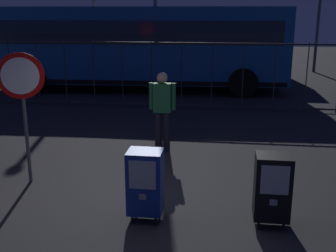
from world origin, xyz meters
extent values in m
plane|color=#262628|center=(0.00, 0.00, 0.00)|extent=(60.00, 60.00, 0.00)
cylinder|color=black|center=(1.79, -0.63, 0.06)|extent=(0.04, 0.04, 0.12)
cylinder|color=black|center=(2.12, -0.63, 0.06)|extent=(0.04, 0.04, 0.12)
cylinder|color=black|center=(1.79, -0.35, 0.06)|extent=(0.04, 0.04, 0.12)
cylinder|color=black|center=(2.12, -0.35, 0.06)|extent=(0.04, 0.04, 0.12)
cube|color=black|center=(1.95, -0.49, 0.57)|extent=(0.48, 0.40, 0.90)
cube|color=#B2B7BF|center=(1.95, -0.70, 0.75)|extent=(0.36, 0.01, 0.40)
cube|color=gray|center=(1.95, -0.70, 0.43)|extent=(0.10, 0.02, 0.08)
cylinder|color=black|center=(0.05, -0.69, 0.06)|extent=(0.04, 0.04, 0.12)
cylinder|color=black|center=(0.38, -0.69, 0.06)|extent=(0.04, 0.04, 0.12)
cylinder|color=black|center=(0.05, -0.41, 0.06)|extent=(0.04, 0.04, 0.12)
cylinder|color=black|center=(0.38, -0.41, 0.06)|extent=(0.04, 0.04, 0.12)
cube|color=navy|center=(0.21, -0.55, 0.57)|extent=(0.48, 0.40, 0.90)
cube|color=#B2B7BF|center=(0.21, -0.76, 0.75)|extent=(0.36, 0.01, 0.40)
cube|color=gray|center=(0.21, -0.76, 0.43)|extent=(0.10, 0.02, 0.08)
cylinder|color=#4C4F54|center=(-2.02, 0.52, 1.10)|extent=(0.06, 0.06, 2.20)
cylinder|color=red|center=(-2.02, 0.50, 1.85)|extent=(0.71, 0.31, 0.76)
cylinder|color=white|center=(-2.02, 0.49, 1.85)|extent=(0.56, 0.23, 0.60)
cylinder|color=black|center=(-0.07, 2.44, 0.42)|extent=(0.14, 0.14, 0.85)
cylinder|color=black|center=(0.11, 2.44, 0.42)|extent=(0.14, 0.14, 0.85)
cube|color=#1E5933|center=(0.02, 2.44, 1.15)|extent=(0.36, 0.20, 0.60)
sphere|color=tan|center=(0.02, 2.44, 1.56)|extent=(0.22, 0.22, 0.22)
cylinder|color=#1E5933|center=(-0.21, 2.44, 1.18)|extent=(0.09, 0.09, 0.55)
cylinder|color=#1E5933|center=(0.25, 2.44, 1.18)|extent=(0.09, 0.09, 0.55)
cube|color=#2D2D33|center=(0.00, 6.48, 1.95)|extent=(18.00, 0.04, 0.05)
cube|color=#2D2D33|center=(0.00, 6.48, 0.10)|extent=(18.00, 0.04, 0.05)
cylinder|color=#2D2D33|center=(-5.40, 6.48, 1.00)|extent=(0.03, 0.03, 2.00)
cylinder|color=#2D2D33|center=(-4.50, 6.48, 1.00)|extent=(0.03, 0.03, 2.00)
cylinder|color=#2D2D33|center=(-3.60, 6.48, 1.00)|extent=(0.03, 0.03, 2.00)
cylinder|color=#2D2D33|center=(-2.70, 6.48, 1.00)|extent=(0.03, 0.03, 2.00)
cylinder|color=#2D2D33|center=(-1.80, 6.48, 1.00)|extent=(0.03, 0.03, 2.00)
cylinder|color=#2D2D33|center=(-0.90, 6.48, 1.00)|extent=(0.03, 0.03, 2.00)
cylinder|color=#2D2D33|center=(0.00, 6.48, 1.00)|extent=(0.03, 0.03, 2.00)
cylinder|color=#2D2D33|center=(0.90, 6.48, 1.00)|extent=(0.03, 0.03, 2.00)
cylinder|color=#2D2D33|center=(1.80, 6.48, 1.00)|extent=(0.03, 0.03, 2.00)
cylinder|color=#2D2D33|center=(2.70, 6.48, 1.00)|extent=(0.03, 0.03, 2.00)
cylinder|color=#2D2D33|center=(3.60, 6.48, 1.00)|extent=(0.03, 0.03, 2.00)
cube|color=#19519E|center=(-1.82, 9.48, 1.67)|extent=(10.61, 2.99, 2.65)
cube|color=#1E2838|center=(-1.82, 9.48, 2.15)|extent=(9.98, 2.98, 0.80)
cube|color=black|center=(-1.82, 9.48, 0.45)|extent=(10.40, 2.99, 0.16)
cylinder|color=black|center=(1.91, 8.41, 0.50)|extent=(1.01, 0.33, 1.00)
cylinder|color=black|center=(1.79, 10.91, 0.50)|extent=(1.01, 0.33, 1.00)
cylinder|color=black|center=(-5.43, 8.06, 0.50)|extent=(1.01, 0.33, 1.00)
cylinder|color=black|center=(-5.55, 10.56, 0.50)|extent=(1.01, 0.33, 1.00)
cube|color=beige|center=(-1.50, 14.03, 1.67)|extent=(10.52, 2.59, 2.65)
cube|color=#1E2838|center=(-1.50, 14.03, 2.15)|extent=(9.89, 2.61, 0.80)
cube|color=black|center=(-1.50, 14.03, 0.45)|extent=(10.31, 2.60, 0.16)
cylinder|color=black|center=(2.18, 12.82, 0.50)|extent=(1.00, 0.29, 1.00)
cylinder|color=black|center=(2.16, 15.32, 0.50)|extent=(1.00, 0.29, 1.00)
cylinder|color=black|center=(-5.17, 12.75, 0.50)|extent=(1.00, 0.29, 1.00)
cylinder|color=black|center=(-5.19, 15.25, 0.50)|extent=(1.00, 0.29, 1.00)
cylinder|color=#4C4F54|center=(5.54, 15.11, 3.20)|extent=(0.14, 0.14, 6.39)
camera|label=1|loc=(1.25, -5.89, 2.88)|focal=44.93mm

